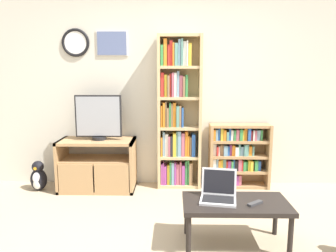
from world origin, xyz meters
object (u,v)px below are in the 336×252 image
bookshelf_short (236,155)px  tv_stand (97,165)px  bookshelf_tall (177,115)px  laptop (218,192)px  coffee_table (236,207)px  remote_near_laptop (255,203)px  penguin_figurine (38,177)px  television (99,118)px

bookshelf_short → tv_stand: bearing=-175.2°
bookshelf_tall → laptop: (0.35, -1.48, -0.49)m
tv_stand → bookshelf_tall: 1.23m
bookshelf_tall → coffee_table: bearing=-71.9°
tv_stand → remote_near_laptop: bearing=-40.1°
penguin_figurine → remote_near_laptop: bearing=-29.3°
bookshelf_short → penguin_figurine: 2.62m
tv_stand → coffee_table: (1.54, -1.37, 0.03)m
bookshelf_tall → tv_stand: bearing=-171.4°
bookshelf_short → coffee_table: 1.55m
bookshelf_short → remote_near_laptop: bearing=-94.8°
bookshelf_short → penguin_figurine: size_ratio=2.17×
coffee_table → bookshelf_short: bearing=79.3°
bookshelf_tall → coffee_table: size_ratio=2.16×
bookshelf_tall → penguin_figurine: bookshelf_tall is taller
television → laptop: bearing=-44.6°
laptop → television: bearing=145.5°
bookshelf_tall → remote_near_laptop: (0.65, -1.59, -0.55)m
tv_stand → bookshelf_tall: (1.05, 0.16, 0.63)m
laptop → penguin_figurine: size_ratio=0.91×
bookshelf_short → coffee_table: bearing=-100.7°
tv_stand → laptop: bearing=-43.4°
coffee_table → bookshelf_tall: bearing=108.1°
television → coffee_table: bearing=-42.7°
coffee_table → penguin_figurine: size_ratio=2.36×
bookshelf_tall → bookshelf_short: size_ratio=2.35×
coffee_table → penguin_figurine: 2.67m
bookshelf_short → remote_near_laptop: (-0.13, -1.58, -0.01)m
penguin_figurine → bookshelf_short: bearing=4.4°
laptop → remote_near_laptop: laptop is taller
tv_stand → bookshelf_short: (1.83, 0.15, 0.10)m
remote_near_laptop → tv_stand: bearing=-168.0°
television → remote_near_laptop: television is taller
television → laptop: television is taller
tv_stand → television: (0.03, 0.02, 0.62)m
coffee_table → remote_near_laptop: 0.17m
television → penguin_figurine: 1.11m
laptop → bookshelf_short: bearing=83.7°
laptop → penguin_figurine: laptop is taller
remote_near_laptop → penguin_figurine: size_ratio=0.39×
bookshelf_tall → laptop: size_ratio=5.61×
remote_near_laptop → penguin_figurine: (-2.46, 1.38, -0.24)m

